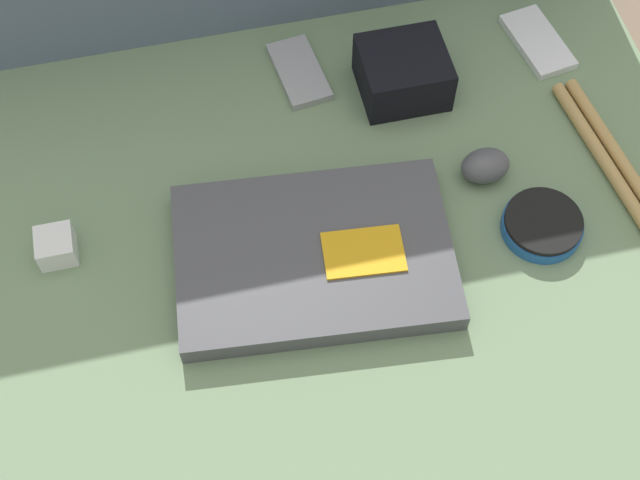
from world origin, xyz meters
The scene contains 10 objects.
ground_plane centered at (0.00, 0.00, 0.00)m, with size 8.00×8.00×0.00m, color #7A6651.
couch_seat centered at (0.00, 0.00, 0.08)m, with size 0.96×0.71×0.16m.
laptop centered at (-0.01, -0.02, 0.17)m, with size 0.33×0.24×0.03m.
computer_mouse centered at (0.22, 0.06, 0.18)m, with size 0.06×0.05×0.04m.
speaker_puck centered at (0.26, -0.03, 0.17)m, with size 0.09×0.09×0.02m.
phone_silver centered at (0.03, 0.26, 0.16)m, with size 0.07×0.12×0.01m.
phone_black centered at (0.35, 0.24, 0.16)m, with size 0.07×0.12×0.01m.
camera_pouch centered at (0.15, 0.21, 0.19)m, with size 0.11×0.10×0.06m.
charger_brick centered at (-0.29, 0.06, 0.18)m, with size 0.04×0.04×0.03m.
drumstick_pair centered at (0.38, -0.02, 0.17)m, with size 0.08×0.36×0.02m.
Camera 1 is at (-0.11, -0.50, 1.05)m, focal length 50.00 mm.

